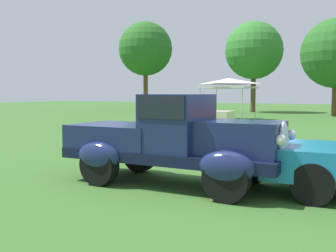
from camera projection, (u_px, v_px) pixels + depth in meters
name	position (u px, v px, depth m)	size (l,w,h in m)	color
ground_plane	(200.00, 184.00, 7.40)	(120.00, 120.00, 0.00)	#386628
feature_pickup_truck	(175.00, 139.00, 7.30)	(4.27, 1.89, 1.70)	black
show_car_cream	(191.00, 114.00, 21.01)	(4.45, 2.06, 1.22)	beige
canopy_tent_left_field	(229.00, 83.00, 25.24)	(3.09, 3.09, 2.71)	#B7B7BC
treeline_far_left	(145.00, 49.00, 38.08)	(5.25, 5.25, 8.71)	brown
treeline_mid_left	(254.00, 51.00, 35.40)	(5.24, 5.24, 8.24)	brown
treeline_center	(336.00, 53.00, 29.07)	(5.22, 5.22, 7.34)	brown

